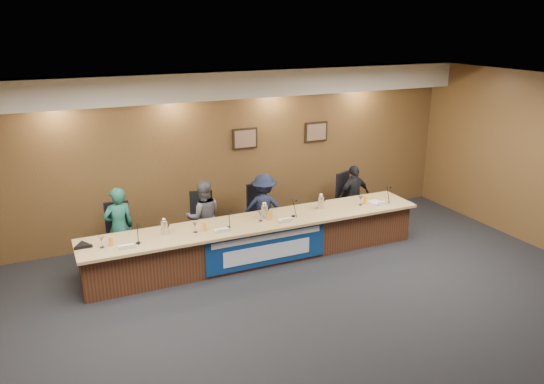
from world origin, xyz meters
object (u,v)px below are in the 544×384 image
at_px(panelist_a, 119,228).
at_px(panelist_b, 204,217).
at_px(banner, 267,248).
at_px(carafe_right, 321,202).
at_px(speakerphone, 83,246).
at_px(panelist_d, 354,196).
at_px(carafe_left, 164,228).
at_px(panelist_c, 264,208).
at_px(dais_body, 258,241).
at_px(office_chair_c, 262,216).
at_px(carafe_mid, 264,211).
at_px(office_chair_b, 202,225).
at_px(office_chair_a, 119,238).
at_px(office_chair_d, 351,202).

relative_size(panelist_a, panelist_b, 1.05).
xyz_separation_m(banner, carafe_right, (1.29, 0.46, 0.49)).
distance_m(carafe_right, speakerphone, 4.20).
bearing_deg(panelist_d, carafe_left, 4.79).
relative_size(panelist_c, carafe_right, 5.59).
bearing_deg(dais_body, office_chair_c, 61.94).
relative_size(panelist_d, carafe_mid, 5.62).
relative_size(panelist_a, carafe_mid, 6.25).
bearing_deg(office_chair_b, panelist_c, 10.04).
bearing_deg(carafe_mid, panelist_a, 164.78).
distance_m(office_chair_a, carafe_mid, 2.56).
height_order(panelist_d, office_chair_d, panelist_d).
xyz_separation_m(panelist_c, panelist_d, (2.01, 0.00, -0.03)).
distance_m(panelist_d, speakerphone, 5.40).
distance_m(panelist_d, carafe_left, 4.15).
height_order(dais_body, office_chair_b, dais_body).
xyz_separation_m(panelist_b, office_chair_b, (0.00, 0.10, -0.20)).
bearing_deg(panelist_b, banner, 133.55).
bearing_deg(panelist_c, carafe_right, 166.71).
height_order(office_chair_d, carafe_mid, carafe_mid).
height_order(office_chair_b, office_chair_d, same).
xyz_separation_m(banner, office_chair_c, (0.43, 1.22, 0.10)).
xyz_separation_m(panelist_d, carafe_mid, (-2.29, -0.66, 0.22)).
relative_size(banner, office_chair_a, 4.58).
relative_size(dais_body, speakerphone, 18.75).
relative_size(office_chair_a, carafe_right, 2.00).
height_order(banner, office_chair_b, banner).
relative_size(dais_body, banner, 2.73).
height_order(office_chair_a, carafe_left, carafe_left).
xyz_separation_m(office_chair_a, office_chair_d, (4.70, 0.00, 0.00)).
relative_size(panelist_c, office_chair_a, 2.79).
xyz_separation_m(dais_body, office_chair_a, (-2.26, 0.81, 0.13)).
bearing_deg(panelist_c, panelist_b, 24.42).
relative_size(office_chair_b, carafe_mid, 2.10).
distance_m(panelist_b, office_chair_b, 0.22).
height_order(panelist_d, carafe_left, panelist_d).
bearing_deg(carafe_left, speakerphone, 178.80).
height_order(office_chair_a, carafe_mid, carafe_mid).
bearing_deg(office_chair_d, dais_body, 174.33).
relative_size(dais_body, panelist_a, 4.20).
distance_m(dais_body, office_chair_a, 2.41).
relative_size(panelist_d, carafe_left, 5.41).
relative_size(panelist_a, office_chair_a, 2.98).
distance_m(banner, panelist_d, 2.70).
height_order(carafe_mid, speakerphone, carafe_mid).
relative_size(office_chair_c, carafe_mid, 2.10).
height_order(office_chair_b, carafe_left, carafe_left).
xyz_separation_m(panelist_a, office_chair_d, (4.70, 0.10, -0.24)).
bearing_deg(panelist_c, office_chair_c, -65.58).
bearing_deg(carafe_right, carafe_left, -179.11).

